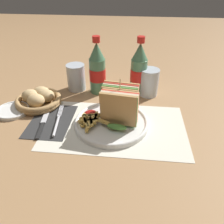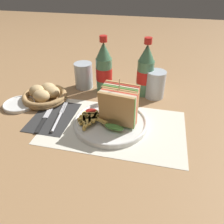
{
  "view_description": "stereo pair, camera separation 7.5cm",
  "coord_description": "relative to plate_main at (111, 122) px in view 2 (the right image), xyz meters",
  "views": [
    {
      "loc": [
        0.07,
        -0.57,
        0.46
      ],
      "look_at": [
        0.01,
        0.05,
        0.04
      ],
      "focal_mm": 35.0,
      "sensor_mm": 36.0,
      "label": 1
    },
    {
      "loc": [
        0.15,
        -0.56,
        0.46
      ],
      "look_at": [
        0.01,
        0.05,
        0.04
      ],
      "focal_mm": 35.0,
      "sensor_mm": 36.0,
      "label": 2
    }
  ],
  "objects": [
    {
      "name": "ground_plane",
      "position": [
        -0.01,
        -0.03,
        -0.01
      ],
      "size": [
        4.0,
        4.0,
        0.0
      ],
      "primitive_type": "plane",
      "color": "#9E754C"
    },
    {
      "name": "placemat",
      "position": [
        0.01,
        -0.01,
        -0.01
      ],
      "size": [
        0.48,
        0.29,
        0.0
      ],
      "color": "silver",
      "rests_on": "ground_plane"
    },
    {
      "name": "plate_main",
      "position": [
        0.0,
        0.0,
        0.0
      ],
      "size": [
        0.25,
        0.25,
        0.02
      ],
      "color": "white",
      "rests_on": "ground_plane"
    },
    {
      "name": "club_sandwich",
      "position": [
        0.03,
        0.01,
        0.07
      ],
      "size": [
        0.13,
        0.13,
        0.16
      ],
      "color": "tan",
      "rests_on": "plate_main"
    },
    {
      "name": "fries_pile",
      "position": [
        -0.07,
        -0.02,
        0.02
      ],
      "size": [
        0.11,
        0.1,
        0.02
      ],
      "color": "#E0B756",
      "rests_on": "plate_main"
    },
    {
      "name": "ketchup_blob",
      "position": [
        -0.07,
        0.02,
        0.02
      ],
      "size": [
        0.05,
        0.04,
        0.02
      ],
      "color": "maroon",
      "rests_on": "plate_main"
    },
    {
      "name": "napkin",
      "position": [
        -0.22,
        -0.0,
        -0.01
      ],
      "size": [
        0.14,
        0.21,
        0.0
      ],
      "color": "#2D2D2D",
      "rests_on": "ground_plane"
    },
    {
      "name": "fork",
      "position": [
        -0.19,
        -0.02,
        -0.0
      ],
      "size": [
        0.04,
        0.18,
        0.01
      ],
      "rotation": [
        0.0,
        0.0,
        0.14
      ],
      "color": "silver",
      "rests_on": "napkin"
    },
    {
      "name": "knife",
      "position": [
        -0.24,
        -0.0,
        -0.0
      ],
      "size": [
        0.05,
        0.21,
        0.0
      ],
      "rotation": [
        0.0,
        0.0,
        0.14
      ],
      "color": "black",
      "rests_on": "napkin"
    },
    {
      "name": "coke_bottle_near",
      "position": [
        -0.08,
        0.24,
        0.09
      ],
      "size": [
        0.07,
        0.07,
        0.24
      ],
      "color": "#4C7F5B",
      "rests_on": "ground_plane"
    },
    {
      "name": "coke_bottle_far",
      "position": [
        0.09,
        0.25,
        0.09
      ],
      "size": [
        0.07,
        0.07,
        0.24
      ],
      "color": "#4C7F5B",
      "rests_on": "ground_plane"
    },
    {
      "name": "glass_near",
      "position": [
        0.13,
        0.23,
        0.04
      ],
      "size": [
        0.08,
        0.08,
        0.11
      ],
      "color": "silver",
      "rests_on": "ground_plane"
    },
    {
      "name": "glass_far",
      "position": [
        -0.18,
        0.25,
        0.04
      ],
      "size": [
        0.08,
        0.08,
        0.11
      ],
      "color": "silver",
      "rests_on": "ground_plane"
    },
    {
      "name": "bread_basket",
      "position": [
        -0.3,
        0.1,
        0.01
      ],
      "size": [
        0.18,
        0.18,
        0.06
      ],
      "color": "#AD8451",
      "rests_on": "ground_plane"
    },
    {
      "name": "side_saucer",
      "position": [
        -0.38,
        0.04,
        -0.0
      ],
      "size": [
        0.12,
        0.12,
        0.01
      ],
      "color": "white",
      "rests_on": "ground_plane"
    }
  ]
}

